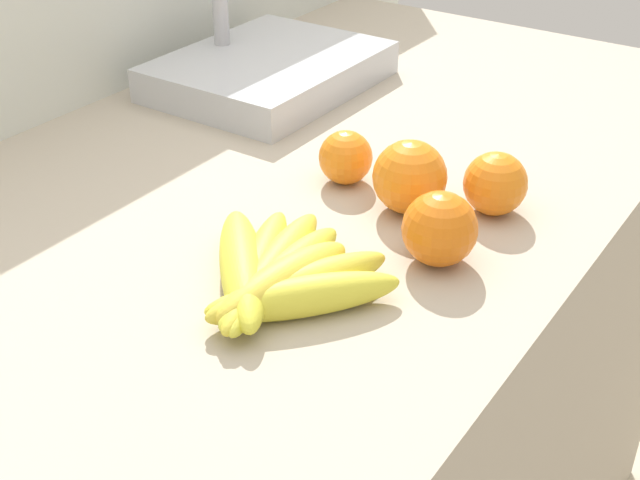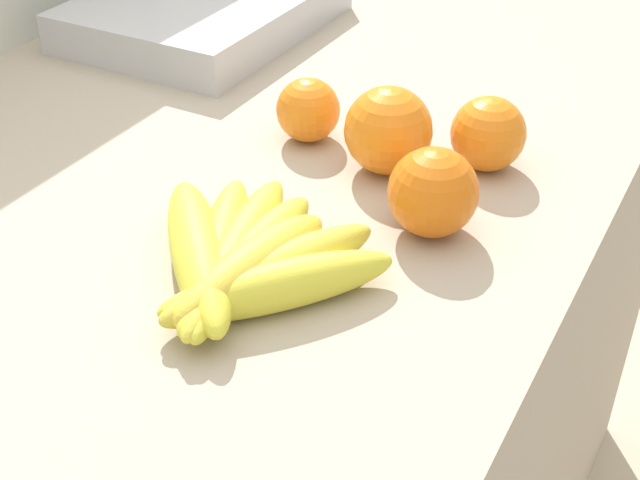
{
  "view_description": "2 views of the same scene",
  "coord_description": "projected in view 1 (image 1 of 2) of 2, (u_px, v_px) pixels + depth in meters",
  "views": [
    {
      "loc": [
        -0.64,
        -0.55,
        1.38
      ],
      "look_at": [
        -0.06,
        -0.15,
        0.95
      ],
      "focal_mm": 47.5,
      "sensor_mm": 36.0,
      "label": 1
    },
    {
      "loc": [
        -0.55,
        -0.45,
        1.33
      ],
      "look_at": [
        -0.06,
        -0.18,
        0.94
      ],
      "focal_mm": 48.56,
      "sensor_mm": 36.0,
      "label": 2
    }
  ],
  "objects": [
    {
      "name": "orange_far_right",
      "position": [
        410.0,
        177.0,
        0.93
      ],
      "size": [
        0.08,
        0.08,
        0.08
      ],
      "primitive_type": "sphere",
      "color": "orange",
      "rests_on": "counter"
    },
    {
      "name": "orange_back_left",
      "position": [
        495.0,
        184.0,
        0.93
      ],
      "size": [
        0.07,
        0.07,
        0.07
      ],
      "primitive_type": "sphere",
      "color": "orange",
      "rests_on": "counter"
    },
    {
      "name": "orange_right",
      "position": [
        346.0,
        157.0,
        0.99
      ],
      "size": [
        0.06,
        0.06,
        0.06
      ],
      "primitive_type": "sphere",
      "color": "orange",
      "rests_on": "counter"
    },
    {
      "name": "banana_bunch",
      "position": [
        276.0,
        277.0,
        0.8
      ],
      "size": [
        0.22,
        0.24,
        0.04
      ],
      "color": "yellow",
      "rests_on": "counter"
    },
    {
      "name": "orange_front",
      "position": [
        440.0,
        229.0,
        0.84
      ],
      "size": [
        0.08,
        0.08,
        0.08
      ],
      "primitive_type": "sphere",
      "color": "orange",
      "rests_on": "counter"
    },
    {
      "name": "sink_basin",
      "position": [
        268.0,
        69.0,
        1.26
      ],
      "size": [
        0.33,
        0.26,
        0.23
      ],
      "color": "#B7BABF",
      "rests_on": "counter"
    },
    {
      "name": "wall_back",
      "position": [
        41.0,
        286.0,
        1.28
      ],
      "size": [
        2.03,
        0.06,
        1.3
      ],
      "primitive_type": "cube",
      "color": "silver",
      "rests_on": "ground"
    }
  ]
}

